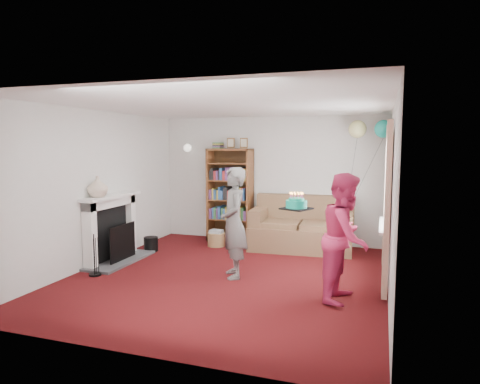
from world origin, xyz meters
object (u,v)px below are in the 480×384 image
(bookcase, at_px, (230,196))
(sofa, at_px, (302,229))
(birthday_cake, at_px, (296,204))
(person_striped, at_px, (234,223))
(person_magenta, at_px, (346,237))

(bookcase, height_order, sofa, bookcase)
(birthday_cake, bearing_deg, person_striped, 165.04)
(person_magenta, height_order, birthday_cake, person_magenta)
(bookcase, relative_size, person_magenta, 1.30)
(sofa, height_order, person_striped, person_striped)
(sofa, xyz_separation_m, person_striped, (-0.64, -2.04, 0.45))
(sofa, distance_m, person_striped, 2.19)
(bookcase, height_order, birthday_cake, bookcase)
(bookcase, xyz_separation_m, birthday_cake, (1.84, -2.53, 0.24))
(birthday_cake, bearing_deg, person_magenta, -15.98)
(bookcase, bearing_deg, person_magenta, -47.35)
(sofa, bearing_deg, birthday_cake, -85.18)
(sofa, height_order, birthday_cake, birthday_cake)
(sofa, distance_m, birthday_cake, 2.46)
(bookcase, height_order, person_striped, bookcase)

